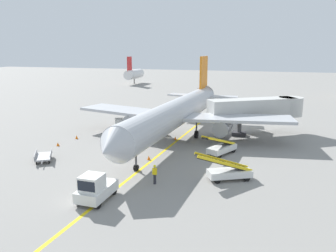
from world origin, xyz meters
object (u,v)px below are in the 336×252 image
(safety_cone_nose_right, at_px, (175,138))
(safety_cone_wingtip_right, at_px, (58,144))
(baggage_cart_loaded, at_px, (44,156))
(belt_loader_aft_hold, at_px, (228,171))
(airliner, at_px, (177,113))
(jet_bridge, at_px, (262,108))
(ground_crew_marshaller, at_px, (155,174))
(safety_cone_nose_left, at_px, (77,137))
(safety_cone_wingtip_left, at_px, (149,158))
(baggage_tug_near_wing, at_px, (119,128))
(pushback_tug, at_px, (95,188))
(belt_loader_forward_hold, at_px, (221,147))

(safety_cone_nose_right, height_order, safety_cone_wingtip_right, same)
(baggage_cart_loaded, xyz_separation_m, safety_cone_wingtip_right, (-1.89, 5.11, -0.25))
(baggage_cart_loaded, bearing_deg, belt_loader_aft_hold, 1.55)
(airliner, bearing_deg, jet_bridge, 30.61)
(ground_crew_marshaller, bearing_deg, safety_cone_nose_left, 143.02)
(ground_crew_marshaller, bearing_deg, baggage_cart_loaded, 169.89)
(safety_cone_nose_right, bearing_deg, safety_cone_wingtip_left, -92.87)
(baggage_tug_near_wing, xyz_separation_m, safety_cone_nose_left, (-4.20, -3.78, -0.71))
(airliner, xyz_separation_m, safety_cone_nose_right, (-0.06, -0.32, -3.20))
(airliner, bearing_deg, pushback_tug, -92.73)
(pushback_tug, relative_size, belt_loader_forward_hold, 0.72)
(safety_cone_wingtip_left, bearing_deg, belt_loader_forward_hold, 31.40)
(safety_cone_wingtip_left, bearing_deg, pushback_tug, -92.38)
(jet_bridge, height_order, safety_cone_nose_right, jet_bridge)
(baggage_tug_near_wing, xyz_separation_m, safety_cone_wingtip_right, (-4.52, -7.30, -0.71))
(safety_cone_nose_right, bearing_deg, safety_cone_nose_left, -164.83)
(airliner, relative_size, baggage_tug_near_wing, 12.94)
(ground_crew_marshaller, bearing_deg, baggage_tug_near_wing, 125.05)
(pushback_tug, height_order, ground_crew_marshaller, pushback_tug)
(jet_bridge, bearing_deg, belt_loader_forward_hold, -109.31)
(safety_cone_nose_right, bearing_deg, pushback_tug, -92.60)
(baggage_tug_near_wing, distance_m, baggage_cart_loaded, 12.69)
(baggage_tug_near_wing, relative_size, baggage_cart_loaded, 0.76)
(pushback_tug, xyz_separation_m, ground_crew_marshaller, (3.17, 4.44, -0.08))
(ground_crew_marshaller, height_order, safety_cone_nose_right, ground_crew_marshaller)
(jet_bridge, relative_size, belt_loader_forward_hold, 2.40)
(pushback_tug, relative_size, safety_cone_wingtip_left, 8.22)
(jet_bridge, relative_size, safety_cone_nose_left, 27.59)
(safety_cone_nose_left, height_order, safety_cone_nose_right, same)
(airliner, relative_size, pushback_tug, 9.77)
(pushback_tug, relative_size, safety_cone_nose_right, 8.22)
(belt_loader_forward_hold, xyz_separation_m, ground_crew_marshaller, (-4.11, -10.03, 0.13))
(belt_loader_forward_hold, relative_size, safety_cone_nose_left, 11.48)
(pushback_tug, bearing_deg, safety_cone_wingtip_right, 134.54)
(ground_crew_marshaller, relative_size, safety_cone_nose_right, 3.86)
(safety_cone_nose_right, xyz_separation_m, safety_cone_wingtip_left, (-0.42, -8.41, 0.00))
(belt_loader_aft_hold, bearing_deg, belt_loader_forward_hold, 103.43)
(jet_bridge, distance_m, baggage_tug_near_wing, 19.19)
(jet_bridge, xyz_separation_m, safety_cone_wingtip_right, (-22.63, -13.09, -3.32))
(baggage_cart_loaded, height_order, safety_cone_nose_left, baggage_cart_loaded)
(baggage_cart_loaded, relative_size, safety_cone_nose_right, 8.16)
(jet_bridge, xyz_separation_m, safety_cone_nose_right, (-10.11, -6.26, -3.32))
(ground_crew_marshaller, bearing_deg, safety_cone_nose_right, 99.26)
(pushback_tug, height_order, belt_loader_forward_hold, belt_loader_forward_hold)
(safety_cone_nose_left, bearing_deg, baggage_tug_near_wing, 41.98)
(airliner, height_order, safety_cone_nose_right, airliner)
(ground_crew_marshaller, relative_size, safety_cone_wingtip_left, 3.86)
(pushback_tug, xyz_separation_m, baggage_tug_near_wing, (-7.16, 19.16, -0.07))
(belt_loader_aft_hold, height_order, safety_cone_nose_right, belt_loader_aft_hold)
(belt_loader_forward_hold, bearing_deg, baggage_cart_loaded, -155.67)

